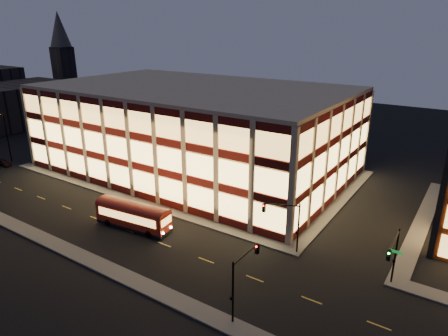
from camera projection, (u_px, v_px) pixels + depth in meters
The scene contains 15 objects.
ground at pixel (139, 206), 56.04m from camera, with size 200.00×200.00×0.00m, color black.
sidewalk_office_south at pixel (129, 198), 58.36m from camera, with size 54.00×2.00×0.15m, color #514F4C.
sidewalk_office_east at pixel (339, 201), 57.37m from camera, with size 2.00×30.00×0.15m, color #514F4C.
sidewalk_tower_west at pixel (423, 220), 51.65m from camera, with size 2.00×30.00×0.15m, color #514F4C.
sidewalk_near at pixel (58, 245), 45.81m from camera, with size 100.00×2.00×0.15m, color #514F4C.
office_building at pixel (195, 128), 68.39m from camera, with size 50.45×30.45×14.50m.
bg_building_a at pixel (12, 105), 100.77m from camera, with size 18.00×28.00×10.00m, color #2D2621.
church_tower at pixel (65, 78), 120.85m from camera, with size 5.00×5.00×18.00m, color #2D2621.
church_spire at pixel (59, 29), 116.15m from camera, with size 6.00×6.00×10.00m, color #4C473F.
traffic_signal_far at pixel (286, 219), 43.27m from camera, with size 3.79×1.87×6.00m.
traffic_signal_right at pixel (394, 253), 36.72m from camera, with size 1.20×4.37×6.00m.
traffic_signal_near at pixel (242, 273), 33.76m from camera, with size 0.32×4.45×6.00m.
street_lamp_a at pixel (5, 133), 72.55m from camera, with size 0.44×1.22×9.02m.
trolley_bus at pixel (133, 214), 49.35m from camera, with size 10.18×3.53×3.38m.
parked_car_0 at pixel (4, 163), 71.91m from camera, with size 1.28×3.17×1.08m, color black.
Camera 1 is at (38.14, -35.88, 23.84)m, focal length 32.00 mm.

